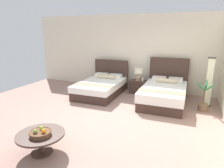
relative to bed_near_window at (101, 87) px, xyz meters
The scene contains 11 objects.
ground_plane 2.11m from the bed_near_window, 57.77° to the right, with size 9.24×9.62×0.02m, color gray.
wall_back 2.02m from the bed_near_window, 48.14° to the left, with size 9.24×0.12×2.85m, color beige.
bed_near_window is the anchor object (origin of this frame).
bed_near_corner 2.22m from the bed_near_window, ahead, with size 1.39×2.24×1.32m.
nightstand 1.35m from the bed_near_window, 29.04° to the left, with size 0.57×0.41×0.48m.
table_lamp 1.44m from the bed_near_window, 29.78° to the left, with size 0.31×0.31×0.45m.
vase 1.51m from the bed_near_window, 24.47° to the left, with size 0.07×0.07×0.14m.
coffee_table 3.80m from the bed_near_window, 81.14° to the right, with size 0.88×0.88×0.40m.
fruit_bowl 3.86m from the bed_near_window, 80.54° to the right, with size 0.40×0.40×0.15m.
floor_lamp_corner 3.53m from the bed_near_window, ahead, with size 0.22×0.22×1.49m.
potted_palm 3.39m from the bed_near_window, ahead, with size 0.52×0.55×0.89m.
Camera 1 is at (2.00, -4.58, 2.22)m, focal length 32.53 mm.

